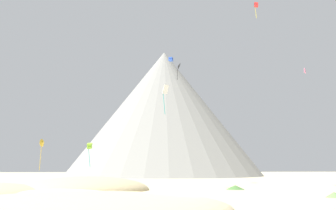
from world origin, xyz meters
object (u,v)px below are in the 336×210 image
Objects in this scene: bush_ridge_crest at (235,187)px; kite_lime_low at (90,146)px; rock_massif at (166,115)px; bush_scatter_east at (27,189)px; kite_red_high at (256,5)px; bush_mid_center at (334,195)px; kite_gold_low at (42,144)px; kite_black_mid at (178,66)px; kite_pink_mid at (305,71)px; kite_blue_high at (171,59)px; kite_white_mid at (165,92)px.

kite_lime_low is at bearing 147.24° from bush_ridge_crest.
bush_scatter_east is at bearing -107.69° from rock_massif.
kite_red_high is at bearing 33.86° from bush_scatter_east.
bush_ridge_crest is (-6.49, 14.96, 0.01)m from bush_mid_center.
kite_black_mid is (24.54, 2.09, 15.35)m from kite_gold_low.
kite_lime_low reaches higher than bush_scatter_east.
rock_massif reaches higher than kite_lime_low.
kite_black_mid is (16.34, 2.03, 15.76)m from kite_lime_low.
kite_pink_mid reaches higher than bush_scatter_east.
bush_scatter_east is 18.22m from kite_lime_low.
kite_pink_mid is 0.21× the size of kite_lime_low.
kite_black_mid is at bearing 109.99° from bush_ridge_crest.
kite_blue_high reaches higher than kite_gold_low.
bush_scatter_east is at bearing 158.98° from bush_mid_center.
kite_lime_low is (-20.88, -69.91, -15.66)m from rock_massif.
kite_red_high is 51.84m from kite_lime_low.
kite_black_mid reaches higher than bush_scatter_east.
bush_mid_center is at bearing -36.85° from kite_white_mid.
bush_mid_center is 0.39× the size of kite_white_mid.
kite_black_mid is at bearing -45.18° from kite_red_high.
bush_ridge_crest is at bearing -92.35° from kite_gold_low.
bush_scatter_east is 0.46× the size of kite_black_mid.
kite_blue_high reaches higher than bush_mid_center.
bush_scatter_east is at bearing -58.68° from kite_black_mid.
kite_gold_low is 46.61m from kite_pink_mid.
kite_blue_high is at bearing 104.09° from bush_mid_center.
kite_gold_low reaches higher than kite_lime_low.
bush_ridge_crest is at bearing 2.82° from bush_scatter_east.
bush_scatter_east is 0.38× the size of kite_lime_low.
rock_massif is 19.94× the size of kite_white_mid.
rock_massif is at bearing 94.56° from bush_mid_center.
kite_lime_low is (8.20, 0.06, -0.41)m from kite_gold_low.
rock_massif reaches higher than bush_scatter_east.
bush_ridge_crest is at bearing -23.50° from kite_lime_low.
bush_scatter_east is 0.36× the size of kite_white_mid.
kite_blue_high is 0.28× the size of kite_lime_low.
bush_ridge_crest is 0.60× the size of kite_white_mid.
kite_black_mid is (-5.96, 16.37, 22.27)m from bush_ridge_crest.
rock_massif is 22.88× the size of kite_red_high.
rock_massif is 61.84m from kite_red_high.
kite_red_high reaches higher than kite_lime_low.
bush_ridge_crest is 17.44m from kite_white_mid.
kite_red_high is (0.93, 23.98, 22.30)m from kite_pink_mid.
bush_ridge_crest is (28.75, 1.42, -0.04)m from bush_scatter_east.
kite_black_mid reaches higher than kite_lime_low.
kite_red_high is at bearing 62.56° from bush_ridge_crest.
kite_blue_high is at bearing 56.04° from bush_scatter_east.
bush_ridge_crest is at bearing 13.33° from kite_black_mid.
kite_blue_high is 0.34× the size of kite_black_mid.
kite_red_high is 0.93× the size of kite_lime_low.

